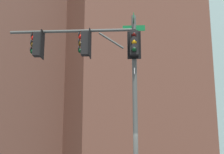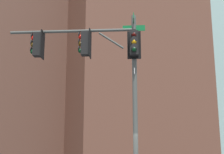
% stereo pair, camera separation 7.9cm
% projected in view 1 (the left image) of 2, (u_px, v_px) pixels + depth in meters
% --- Properties ---
extents(signal_pole_assembly, '(3.28, 4.87, 7.33)m').
position_uv_depth(signal_pole_assembly, '(99.00, 60.00, 13.68)').
color(signal_pole_assembly, '#4C514C').
rests_on(signal_pole_assembly, ground_plane).
extents(building_brick_nearside, '(27.98, 16.17, 36.00)m').
position_uv_depth(building_brick_nearside, '(99.00, 41.00, 49.04)').
color(building_brick_nearside, brown).
rests_on(building_brick_nearside, ground_plane).
extents(building_glass_tower, '(29.22, 29.80, 67.69)m').
position_uv_depth(building_glass_tower, '(139.00, 5.00, 73.90)').
color(building_glass_tower, '#9EC6C1').
rests_on(building_glass_tower, ground_plane).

